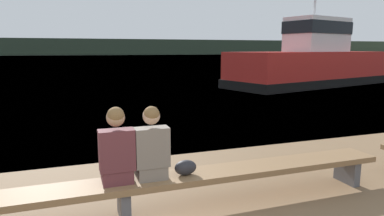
# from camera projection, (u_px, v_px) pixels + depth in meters

# --- Properties ---
(water_surface) EXTENTS (240.00, 240.00, 0.00)m
(water_surface) POSITION_uv_depth(u_px,v_px,m) (71.00, 56.00, 118.02)
(water_surface) COLOR #426B8E
(water_surface) RESTS_ON ground
(far_shoreline) EXTENTS (600.00, 12.00, 6.09)m
(far_shoreline) POSITION_uv_depth(u_px,v_px,m) (71.00, 47.00, 130.29)
(far_shoreline) COLOR #2D3D2D
(far_shoreline) RESTS_ON ground
(bench_main) EXTENTS (7.74, 0.53, 0.48)m
(bench_main) POSITION_uv_depth(u_px,v_px,m) (123.00, 188.00, 4.31)
(bench_main) COLOR brown
(bench_main) RESTS_ON ground
(person_left) EXTENTS (0.43, 0.40, 0.97)m
(person_left) POSITION_uv_depth(u_px,v_px,m) (117.00, 150.00, 4.20)
(person_left) COLOR #56282D
(person_left) RESTS_ON bench_main
(person_right) EXTENTS (0.43, 0.40, 0.96)m
(person_right) POSITION_uv_depth(u_px,v_px,m) (152.00, 148.00, 4.35)
(person_right) COLOR #70665B
(person_right) RESTS_ON bench_main
(shopping_bag) EXTENTS (0.30, 0.19, 0.20)m
(shopping_bag) POSITION_uv_depth(u_px,v_px,m) (185.00, 167.00, 4.54)
(shopping_bag) COLOR #232328
(shopping_bag) RESTS_ON bench_main
(tugboat_red) EXTENTS (11.57, 6.30, 6.22)m
(tugboat_red) POSITION_uv_depth(u_px,v_px,m) (311.00, 64.00, 20.46)
(tugboat_red) COLOR red
(tugboat_red) RESTS_ON water_surface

